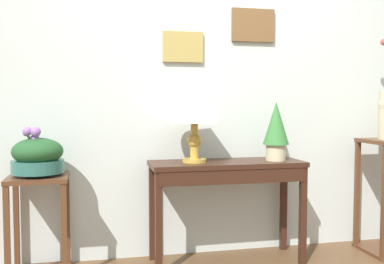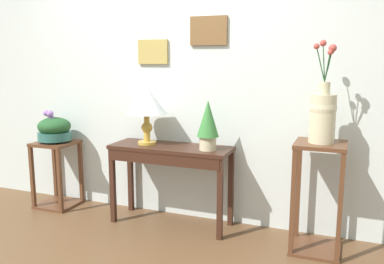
% 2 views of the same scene
% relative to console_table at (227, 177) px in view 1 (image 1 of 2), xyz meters
% --- Properties ---
extents(back_wall_with_art, '(9.00, 0.13, 2.80)m').
position_rel_console_table_xyz_m(back_wall_with_art, '(-0.12, 0.31, 0.76)').
color(back_wall_with_art, silver).
rests_on(back_wall_with_art, ground).
extents(console_table, '(1.12, 0.40, 0.75)m').
position_rel_console_table_xyz_m(console_table, '(0.00, 0.00, 0.00)').
color(console_table, '#381E14').
rests_on(console_table, ground).
extents(table_lamp, '(0.37, 0.37, 0.54)m').
position_rel_console_table_xyz_m(table_lamp, '(-0.24, 0.02, 0.51)').
color(table_lamp, gold).
rests_on(table_lamp, console_table).
extents(potted_plant_on_console, '(0.19, 0.19, 0.44)m').
position_rel_console_table_xyz_m(potted_plant_on_console, '(0.37, -0.01, 0.35)').
color(potted_plant_on_console, beige).
rests_on(potted_plant_on_console, console_table).
extents(pedestal_stand_left, '(0.39, 0.39, 0.69)m').
position_rel_console_table_xyz_m(pedestal_stand_left, '(-1.31, 0.03, -0.29)').
color(pedestal_stand_left, '#56331E').
rests_on(pedestal_stand_left, ground).
extents(planter_bowl_wide_left, '(0.34, 0.34, 0.33)m').
position_rel_console_table_xyz_m(planter_bowl_wide_left, '(-1.32, 0.03, 0.19)').
color(planter_bowl_wide_left, '#2D665B').
rests_on(planter_bowl_wide_left, pedestal_stand_left).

